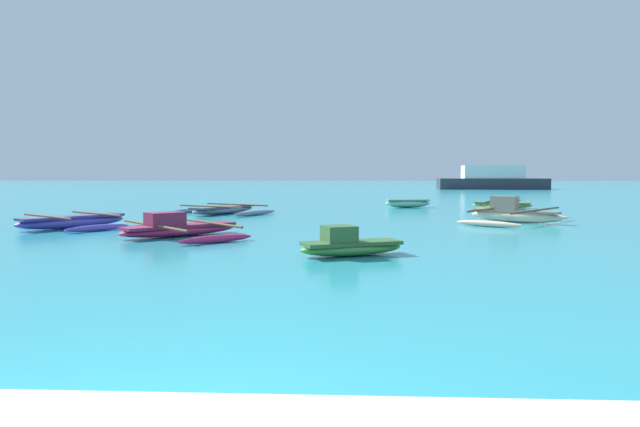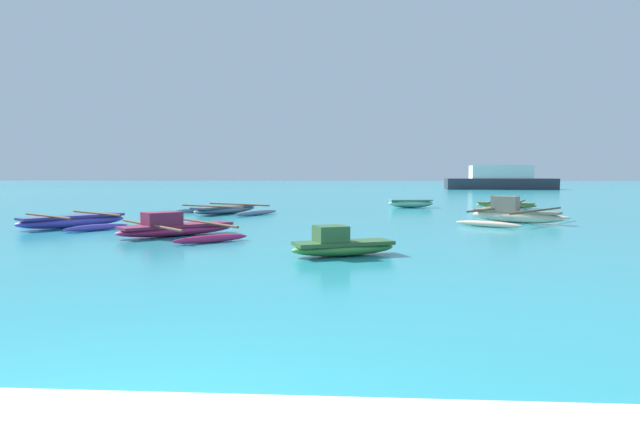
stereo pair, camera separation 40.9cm
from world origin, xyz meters
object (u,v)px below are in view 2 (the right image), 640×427
(moored_boat_2, at_px, (226,209))
(moored_boat_5, at_px, (506,205))
(moored_boat_6, at_px, (514,214))
(distant_ferry, at_px, (501,180))
(moored_boat_4, at_px, (411,203))
(moored_boat_0, at_px, (175,228))
(moored_boat_3, at_px, (341,245))
(moored_boat_1, at_px, (73,221))

(moored_boat_2, relative_size, moored_boat_5, 0.93)
(moored_boat_6, distance_m, distant_ferry, 42.26)
(moored_boat_4, bearing_deg, moored_boat_2, -158.08)
(moored_boat_6, height_order, distant_ferry, distant_ferry)
(moored_boat_6, xyz_separation_m, distant_ferry, (9.61, 41.15, 0.73))
(distant_ferry, bearing_deg, moored_boat_0, -113.82)
(moored_boat_4, xyz_separation_m, moored_boat_6, (2.90, -8.49, 0.06))
(distant_ferry, bearing_deg, moored_boat_4, -110.95)
(moored_boat_3, relative_size, moored_boat_5, 0.50)
(moored_boat_0, xyz_separation_m, moored_boat_4, (7.87, 13.48, 0.01))
(moored_boat_1, xyz_separation_m, moored_boat_4, (11.97, 11.28, 0.02))
(moored_boat_6, bearing_deg, moored_boat_2, -159.55)
(moored_boat_4, xyz_separation_m, moored_boat_5, (4.78, 0.06, -0.08))
(moored_boat_2, relative_size, moored_boat_3, 1.87)
(moored_boat_1, relative_size, distant_ferry, 0.34)
(moored_boat_3, distance_m, moored_boat_6, 10.40)
(moored_boat_2, xyz_separation_m, moored_boat_5, (13.22, 4.80, -0.02))
(moored_boat_0, relative_size, moored_boat_5, 0.95)
(moored_boat_4, bearing_deg, moored_boat_1, -144.06)
(moored_boat_0, height_order, moored_boat_4, moored_boat_0)
(moored_boat_4, bearing_deg, moored_boat_6, -78.52)
(moored_boat_0, distance_m, moored_boat_1, 4.65)
(moored_boat_1, bearing_deg, moored_boat_0, -80.81)
(moored_boat_3, distance_m, distant_ferry, 52.06)
(moored_boat_1, height_order, distant_ferry, distant_ferry)
(moored_boat_0, xyz_separation_m, moored_boat_2, (-0.58, 8.74, -0.05))
(moored_boat_1, bearing_deg, moored_boat_5, -18.62)
(moored_boat_6, bearing_deg, distant_ferry, 115.60)
(moored_boat_4, bearing_deg, moored_boat_3, -107.53)
(moored_boat_0, distance_m, moored_boat_4, 15.60)
(moored_boat_2, height_order, moored_boat_5, moored_boat_2)
(moored_boat_1, relative_size, moored_boat_5, 0.80)
(moored_boat_2, bearing_deg, moored_boat_3, -127.31)
(moored_boat_1, xyz_separation_m, moored_boat_3, (8.92, -5.73, 0.02))
(moored_boat_5, relative_size, distant_ferry, 0.42)
(moored_boat_0, height_order, distant_ferry, distant_ferry)
(moored_boat_0, relative_size, moored_boat_1, 1.18)
(moored_boat_5, bearing_deg, moored_boat_1, -124.00)
(moored_boat_5, height_order, moored_boat_6, moored_boat_6)
(moored_boat_2, height_order, distant_ferry, distant_ferry)
(moored_boat_3, bearing_deg, distant_ferry, 49.96)
(moored_boat_5, xyz_separation_m, moored_boat_6, (-1.88, -8.55, 0.14))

